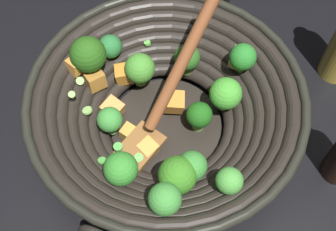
% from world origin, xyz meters
% --- Properties ---
extents(ground_plane, '(4.00, 4.00, 0.00)m').
position_xyz_m(ground_plane, '(0.00, 0.00, 0.00)').
color(ground_plane, black).
extents(wok, '(0.46, 0.42, 0.24)m').
position_xyz_m(wok, '(-0.00, 0.00, 0.07)').
color(wok, black).
rests_on(wok, ground).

